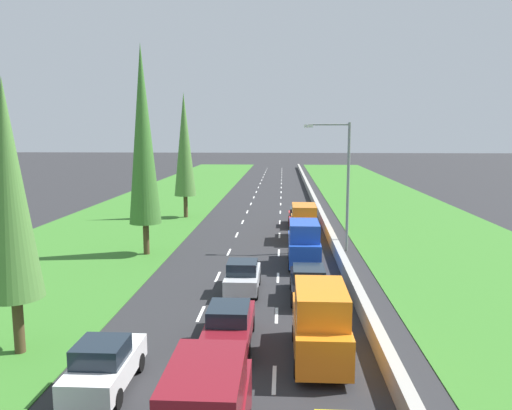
# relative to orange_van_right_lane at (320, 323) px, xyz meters

# --- Properties ---
(ground_plane) EXTENTS (300.00, 300.00, 0.00)m
(ground_plane) POSITION_rel_orange_van_right_lane_xyz_m (-3.39, 43.39, -1.40)
(ground_plane) COLOR #28282B
(ground_plane) RESTS_ON ground
(grass_verge_left) EXTENTS (14.00, 140.00, 0.04)m
(grass_verge_left) POSITION_rel_orange_van_right_lane_xyz_m (-16.04, 43.39, -1.38)
(grass_verge_left) COLOR #387528
(grass_verge_left) RESTS_ON ground
(grass_verge_right) EXTENTS (14.00, 140.00, 0.04)m
(grass_verge_right) POSITION_rel_orange_van_right_lane_xyz_m (10.96, 43.39, -1.38)
(grass_verge_right) COLOR #387528
(grass_verge_right) RESTS_ON ground
(median_barrier) EXTENTS (0.44, 120.00, 0.85)m
(median_barrier) POSITION_rel_orange_van_right_lane_xyz_m (2.31, 43.39, -0.97)
(median_barrier) COLOR #9E9B93
(median_barrier) RESTS_ON ground
(lane_markings) EXTENTS (3.64, 116.00, 0.01)m
(lane_markings) POSITION_rel_orange_van_right_lane_xyz_m (-3.39, 43.39, -1.39)
(lane_markings) COLOR white
(lane_markings) RESTS_ON ground
(orange_van_right_lane) EXTENTS (1.96, 4.90, 2.82)m
(orange_van_right_lane) POSITION_rel_orange_van_right_lane_xyz_m (0.00, 0.00, 0.00)
(orange_van_right_lane) COLOR orange
(orange_van_right_lane) RESTS_ON ground
(black_sedan_right_lane) EXTENTS (1.82, 4.50, 1.64)m
(black_sedan_right_lane) POSITION_rel_orange_van_right_lane_xyz_m (-0.07, 6.89, -0.59)
(black_sedan_right_lane) COLOR black
(black_sedan_right_lane) RESTS_ON ground
(blue_van_right_lane) EXTENTS (1.96, 4.90, 2.82)m
(blue_van_right_lane) POSITION_rel_orange_van_right_lane_xyz_m (-0.05, 13.25, 0.00)
(blue_van_right_lane) COLOR #1E47B7
(blue_van_right_lane) RESTS_ON ground
(white_hatchback_left_lane) EXTENTS (1.74, 3.90, 1.72)m
(white_hatchback_left_lane) POSITION_rel_orange_van_right_lane_xyz_m (-7.12, -2.53, -0.56)
(white_hatchback_left_lane) COLOR white
(white_hatchback_left_lane) RESTS_ON ground
(maroon_sedan_centre_lane) EXTENTS (1.82, 4.50, 1.64)m
(maroon_sedan_centre_lane) POSITION_rel_orange_van_right_lane_xyz_m (-3.46, 1.13, -0.59)
(maroon_sedan_centre_lane) COLOR maroon
(maroon_sedan_centre_lane) RESTS_ON ground
(orange_van_right_lane_fifth) EXTENTS (1.96, 4.90, 2.82)m
(orange_van_right_lane_fifth) POSITION_rel_orange_van_right_lane_xyz_m (0.24, 20.65, 0.00)
(orange_van_right_lane_fifth) COLOR orange
(orange_van_right_lane_fifth) RESTS_ON ground
(red_sedan_right_lane) EXTENTS (1.82, 4.50, 1.64)m
(red_sedan_right_lane) POSITION_rel_orange_van_right_lane_xyz_m (0.04, 26.81, -0.59)
(red_sedan_right_lane) COLOR red
(red_sedan_right_lane) RESTS_ON ground
(silver_hatchback_centre_lane) EXTENTS (1.74, 3.90, 1.72)m
(silver_hatchback_centre_lane) POSITION_rel_orange_van_right_lane_xyz_m (-3.46, 7.71, -0.56)
(silver_hatchback_centre_lane) COLOR silver
(silver_hatchback_centre_lane) RESTS_ON ground
(poplar_tree_nearest) EXTENTS (2.06, 2.06, 10.28)m
(poplar_tree_nearest) POSITION_rel_orange_van_right_lane_xyz_m (-11.30, -0.07, 4.79)
(poplar_tree_nearest) COLOR #4C3823
(poplar_tree_nearest) RESTS_ON ground
(poplar_tree_second) EXTENTS (2.15, 2.15, 14.11)m
(poplar_tree_second) POSITION_rel_orange_van_right_lane_xyz_m (-10.71, 15.47, 6.71)
(poplar_tree_second) COLOR #4C3823
(poplar_tree_second) RESTS_ON ground
(poplar_tree_third) EXTENTS (2.10, 2.10, 12.14)m
(poplar_tree_third) POSITION_rel_orange_van_right_lane_xyz_m (-10.94, 30.57, 5.72)
(poplar_tree_third) COLOR #4C3823
(poplar_tree_third) RESTS_ON ground
(street_light_mast) EXTENTS (3.20, 0.28, 9.00)m
(street_light_mast) POSITION_rel_orange_van_right_lane_xyz_m (2.79, 17.28, 3.83)
(street_light_mast) COLOR gray
(street_light_mast) RESTS_ON ground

